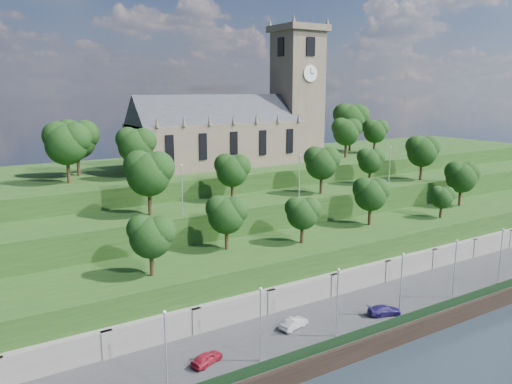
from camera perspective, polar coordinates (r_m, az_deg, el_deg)
ground at (r=65.83m, az=18.81°, el=-15.16°), size 320.00×320.00×0.00m
promenade at (r=68.92m, az=14.95°, el=-12.74°), size 160.00×12.00×2.00m
quay_wall at (r=65.32m, az=18.91°, el=-14.31°), size 160.00×0.50×2.20m
fence at (r=65.06m, az=18.55°, el=-12.94°), size 160.00×0.10×1.20m
retaining_wall at (r=72.18m, az=11.53°, el=-10.13°), size 160.00×2.10×5.00m
embankment_lower at (r=75.85m, az=8.45°, el=-7.72°), size 160.00×12.00×8.00m
embankment_upper at (r=83.52m, az=3.63°, el=-4.35°), size 160.00×10.00×12.00m
hilltop at (r=100.48m, az=-3.28°, el=-0.71°), size 160.00×32.00×15.00m
church at (r=95.25m, az=-1.80°, el=7.76°), size 38.60×12.35×27.60m
trees_lower at (r=75.74m, az=10.26°, el=-0.72°), size 66.19×9.18×8.27m
trees_upper at (r=81.38m, az=5.21°, el=3.50°), size 59.93×8.31×8.98m
trees_hilltop at (r=95.49m, az=-0.88°, el=7.08°), size 71.85×16.44×10.96m
lamp_posts_promenade at (r=63.25m, az=16.27°, el=-9.59°), size 60.36×0.36×7.98m
lamp_posts_upper at (r=78.91m, az=4.98°, el=2.22°), size 40.36×0.36×7.06m
car_left at (r=52.86m, az=-5.64°, el=-18.36°), size 3.92×2.64×1.24m
car_middle at (r=59.53m, az=4.35°, el=-14.70°), size 3.94×2.10×1.23m
car_right at (r=64.38m, az=14.46°, el=-12.95°), size 4.49×2.93×1.21m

